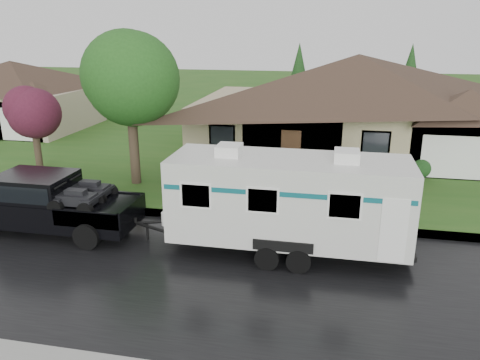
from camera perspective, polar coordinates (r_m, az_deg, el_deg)
name	(u,v)px	position (r m, az deg, el deg)	size (l,w,h in m)	color
ground	(300,253)	(15.89, 7.37, -8.80)	(140.00, 140.00, 0.00)	#27551A
road	(295,283)	(14.14, 6.72, -12.39)	(140.00, 8.00, 0.01)	black
curb	(305,224)	(17.90, 7.94, -5.39)	(140.00, 0.50, 0.15)	gray
lawn	(319,146)	(30.04, 9.61, 4.16)	(140.00, 26.00, 0.15)	#27551A
house_main	(362,93)	(28.28, 14.60, 10.24)	(19.44, 10.80, 6.90)	tan
house_far	(15,89)	(37.82, -25.73, 9.94)	(10.80, 8.64, 5.80)	tan
tree_left_green	(129,79)	(21.76, -13.37, 11.93)	(4.23, 4.23, 7.00)	#382B1E
tree_red	(32,111)	(25.19, -23.98, 7.64)	(2.72, 2.72, 4.50)	#382B1E
shrub_row	(355,163)	(24.39, 13.83, 2.06)	(13.60, 1.00, 1.00)	#143814
pickup_truck	(45,201)	(18.38, -22.68, -2.40)	(6.50, 2.47, 2.17)	black
travel_trailer	(288,199)	(15.14, 5.93, -2.27)	(8.01, 2.82, 3.60)	silver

